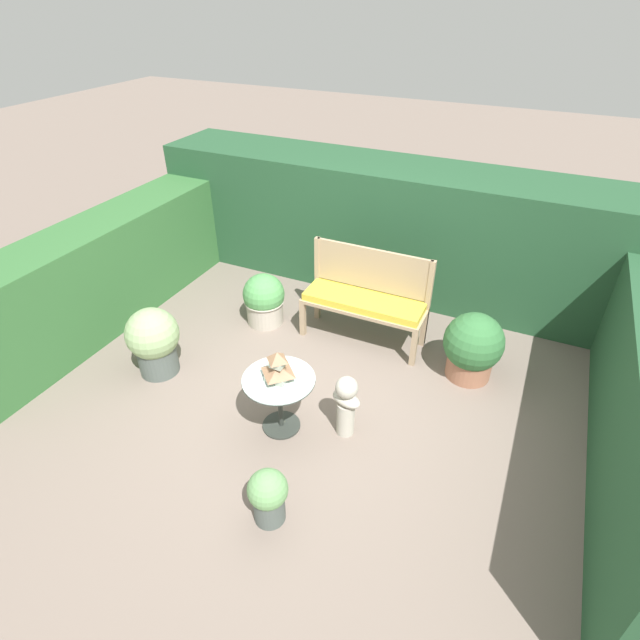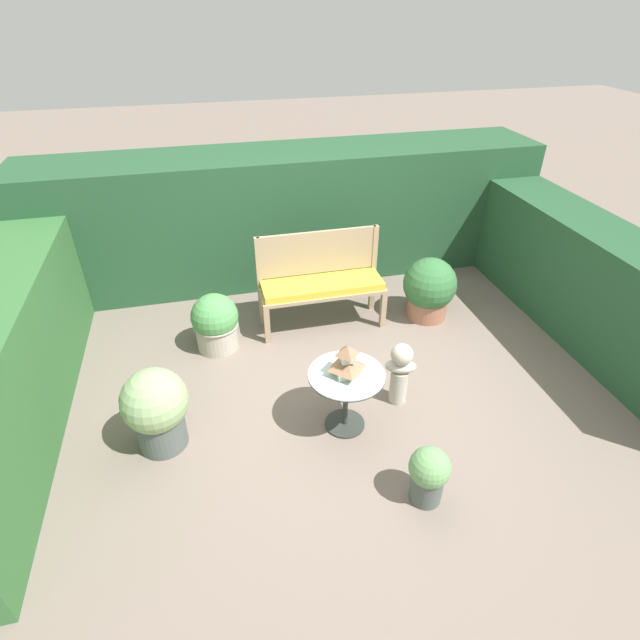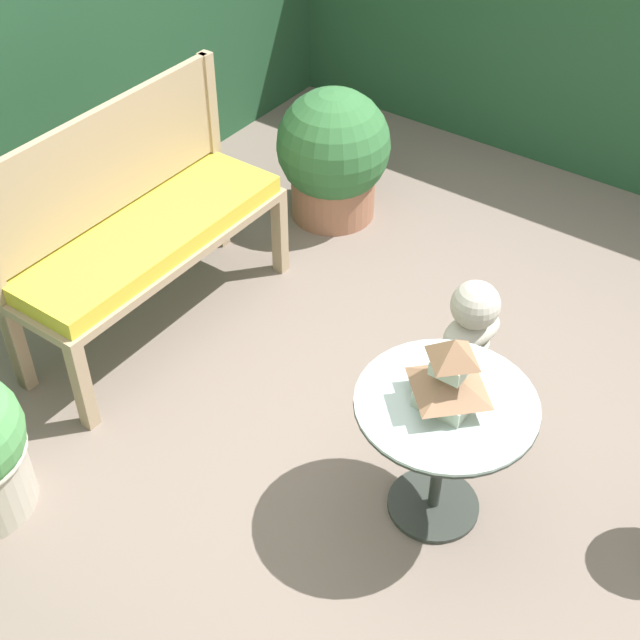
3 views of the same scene
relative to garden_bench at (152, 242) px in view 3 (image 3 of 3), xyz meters
The scene contains 8 objects.
ground 1.22m from the garden_bench, 94.67° to the right, with size 30.00×30.00×0.00m, color #75665B.
foliage_hedge_right 2.91m from the garden_bench, 18.22° to the right, with size 0.70×3.62×1.22m, color #234C2D.
garden_bench is the anchor object (origin of this frame).
bench_backrest 0.35m from the garden_bench, 90.00° to the left, with size 1.38×0.06×1.06m.
patio_table 1.60m from the garden_bench, 96.67° to the right, with size 0.65×0.65×0.58m.
pagoda_birdhouse 1.62m from the garden_bench, 96.67° to the right, with size 0.25×0.25×0.29m.
garden_bust 1.46m from the garden_bench, 74.89° to the right, with size 0.32×0.23×0.64m.
potted_plant_path_edge 1.24m from the garden_bench, ahead, with size 0.61×0.61×0.73m.
Camera 3 is at (-2.08, -1.36, 2.80)m, focal length 50.00 mm.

